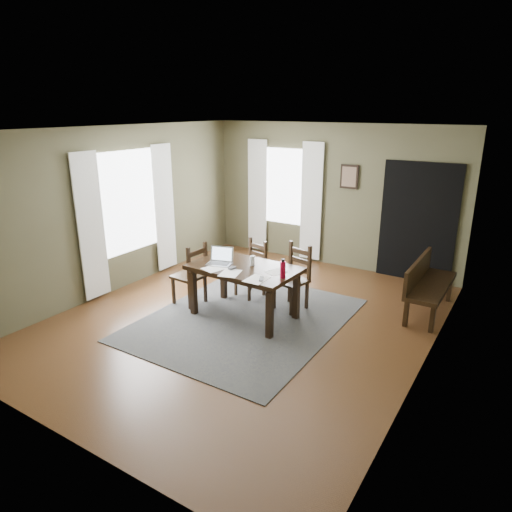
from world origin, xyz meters
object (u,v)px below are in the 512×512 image
Objects in this scene: chair_back_right at (293,278)px; water_bottle at (283,269)px; chair_end at (191,275)px; bench at (426,281)px; laptop at (220,259)px; dining_table at (244,273)px; chair_back_left at (252,269)px.

chair_back_right is 0.89m from water_bottle.
chair_end is at bearing -139.49° from chair_back_right.
bench is 3.09m from laptop.
chair_end is at bearing -173.87° from dining_table.
water_bottle reaches higher than chair_back_right.
water_bottle is at bearing -6.30° from dining_table.
bench is at bearing 41.60° from chair_back_right.
water_bottle is (1.03, -0.84, 0.45)m from chair_back_left.
chair_back_right is 1.16m from laptop.
bench is (2.56, 0.83, 0.04)m from chair_back_left.
water_bottle is at bearing -59.72° from chair_back_right.
chair_back_right is 3.76× the size of water_bottle.
water_bottle reaches higher than chair_end.
laptop is at bearing -126.06° from chair_back_right.
laptop is (-0.37, -0.06, 0.16)m from dining_table.
chair_back_right is (1.41, 0.71, 0.00)m from chair_end.
chair_back_right is 2.42× the size of laptop.
chair_back_right is at bearing 24.45° from laptop.
chair_back_left is 2.23× the size of laptop.
water_bottle is (1.06, -0.04, 0.06)m from laptop.
chair_end is 0.68× the size of bench.
laptop is 1.07m from water_bottle.
chair_back_left is 0.81m from chair_back_right.
bench is (1.75, 0.93, 0.00)m from chair_back_right.
chair_back_left is at bearing 140.66° from water_bottle.
chair_back_left reaches higher than dining_table.
bench is 3.55× the size of laptop.
chair_end is at bearing 178.68° from water_bottle.
chair_end reaches higher than dining_table.
chair_back_left is 0.63× the size of bench.
chair_end is 3.56m from bench.
laptop reaches higher than chair_back_right.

